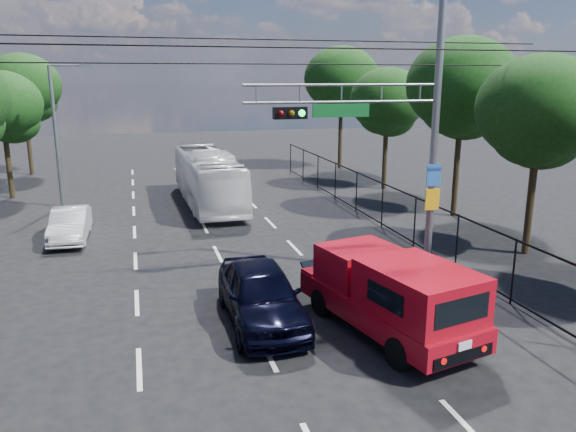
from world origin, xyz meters
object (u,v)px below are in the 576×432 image
object	(u,v)px
white_van	(70,225)
white_bus	(208,178)
signal_mast	(401,118)
navy_hatchback	(261,294)
red_pickup	(389,292)

from	to	relation	value
white_van	white_bus	bearing A→B (deg)	40.20
signal_mast	white_bus	bearing A→B (deg)	109.63
navy_hatchback	white_van	distance (m)	11.35
navy_hatchback	white_bus	bearing A→B (deg)	88.35
red_pickup	navy_hatchback	distance (m)	3.41
signal_mast	white_van	distance (m)	13.91
navy_hatchback	red_pickup	bearing A→B (deg)	-25.90
navy_hatchback	signal_mast	bearing A→B (deg)	24.98
red_pickup	white_van	xyz separation A→B (m)	(-8.79, 11.28, -0.48)
white_van	navy_hatchback	bearing A→B (deg)	-58.17
white_bus	white_van	bearing A→B (deg)	-142.63
signal_mast	red_pickup	distance (m)	5.95
navy_hatchback	white_bus	size ratio (longest dim) A/B	0.48
signal_mast	white_bus	distance (m)	13.88
white_bus	white_van	xyz separation A→B (m)	(-6.30, -5.08, -0.75)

